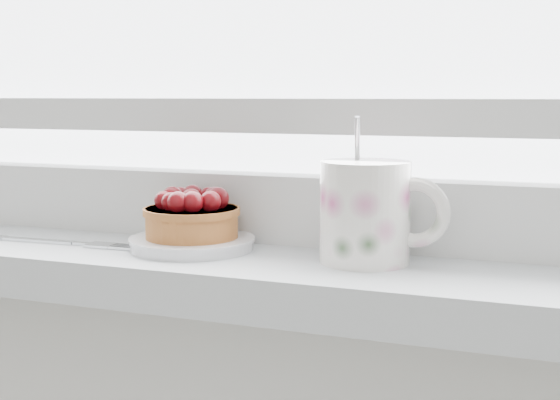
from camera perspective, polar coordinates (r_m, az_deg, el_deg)
The scene contains 4 objects.
saucer at distance 0.77m, azimuth -6.45°, elevation -3.17°, with size 0.12×0.12×0.01m, color silver.
raspberry_tart at distance 0.77m, azimuth -6.45°, elevation -1.09°, with size 0.10×0.10×0.05m.
floral_mug at distance 0.71m, azimuth 6.49°, elevation -0.74°, with size 0.12×0.09×0.13m.
fork at distance 0.83m, azimuth -15.73°, elevation -2.99°, with size 0.18×0.02×0.00m.
Camera 1 is at (0.28, 1.22, 1.09)m, focal length 50.00 mm.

